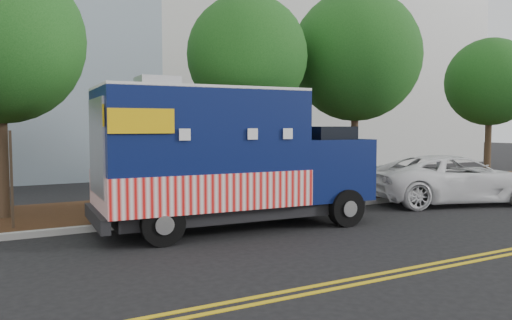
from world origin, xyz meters
TOP-DOWN VIEW (x-y plane):
  - ground at (0.00, 0.00)m, footprint 120.00×120.00m
  - curb at (0.00, 1.40)m, footprint 120.00×0.18m
  - mulch_strip at (0.00, 3.50)m, footprint 120.00×4.00m
  - centerline_near at (0.00, -4.45)m, footprint 120.00×0.10m
  - centerline_far at (0.00, -4.70)m, footprint 120.00×0.10m
  - tree_b at (1.95, 3.38)m, footprint 3.81×3.81m
  - tree_c at (6.37, 3.43)m, footprint 4.65×4.65m
  - tree_d at (12.77, 2.69)m, footprint 3.55×3.55m
  - sign_post at (-4.91, 1.96)m, footprint 0.06×0.06m
  - food_truck at (-0.35, 0.27)m, footprint 6.98×2.93m
  - white_car at (7.90, 0.28)m, footprint 6.12×4.15m

SIDE VIEW (x-z plane):
  - ground at x=0.00m, z-range 0.00..0.00m
  - centerline_near at x=0.00m, z-range 0.00..0.01m
  - centerline_far at x=0.00m, z-range 0.00..0.01m
  - curb at x=0.00m, z-range 0.00..0.15m
  - mulch_strip at x=0.00m, z-range 0.00..0.15m
  - white_car at x=7.90m, z-range 0.00..1.56m
  - sign_post at x=-4.91m, z-range 0.00..2.40m
  - food_truck at x=-0.35m, z-range -0.17..3.44m
  - tree_d at x=12.77m, z-range 1.24..7.29m
  - tree_b at x=1.95m, z-range 1.39..7.99m
  - tree_c at x=6.37m, z-range 1.32..8.64m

